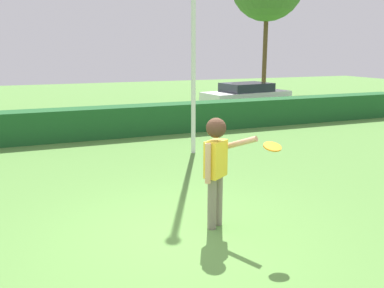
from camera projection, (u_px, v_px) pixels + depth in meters
The scene contains 6 objects.
ground_plane at pixel (185, 236), 6.23m from camera, with size 60.00×60.00×0.00m, color #588B3E.
person at pixel (216, 160), 6.32m from camera, with size 0.80×0.57×1.78m.
frisbee at pixel (272, 147), 5.87m from camera, with size 0.27×0.26×0.10m.
lamppost at pixel (193, 11), 10.41m from camera, with size 0.24×0.24×6.86m.
hedge_row at pixel (100, 122), 13.13m from camera, with size 24.77×0.90×0.98m, color #1D5727.
parked_car_white at pixel (246, 95), 19.24m from camera, with size 4.41×2.31×1.25m.
Camera 1 is at (-2.01, -5.38, 2.79)m, focal length 38.04 mm.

